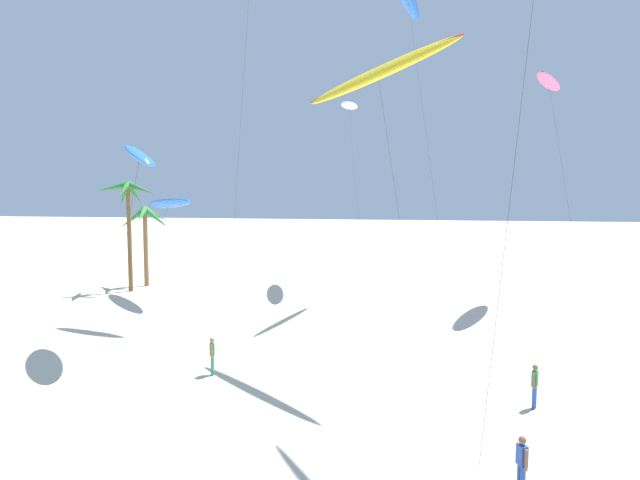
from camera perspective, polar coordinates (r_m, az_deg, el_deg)
name	(u,v)px	position (r m, az deg, el deg)	size (l,w,h in m)	color
palm_tree_0	(128,201)	(46.56, -18.97, 3.76)	(4.43, 4.27, 8.77)	brown
palm_tree_1	(145,222)	(48.88, -17.38, 1.72)	(4.39, 4.71, 6.73)	olive
flying_kite_2	(549,82)	(42.84, 22.23, 14.63)	(3.80, 9.78, 15.85)	#EA5193
flying_kite_3	(168,203)	(42.74, -15.17, 3.63)	(6.64, 6.61, 7.77)	blue
flying_kite_4	(378,73)	(25.93, 5.93, 16.50)	(7.43, 5.79, 14.50)	yellow
flying_kite_6	(139,155)	(29.22, -17.88, 8.19)	(4.58, 9.47, 10.75)	blue
flying_kite_7	(349,106)	(47.70, 2.95, 13.48)	(4.01, 13.72, 15.90)	white
person_foreground_walker	(535,384)	(22.68, 20.98, -13.54)	(0.30, 0.48, 1.66)	#284CA3
person_mid_field	(522,463)	(16.70, 19.81, -20.54)	(0.29, 0.49, 1.62)	#284CA3
person_far_watcher	(212,354)	(25.27, -10.90, -11.35)	(0.28, 0.49, 1.67)	#338E56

